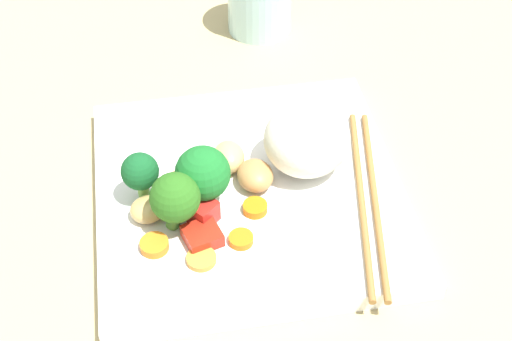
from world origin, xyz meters
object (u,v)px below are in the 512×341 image
(square_plate, at_px, (249,192))
(chopstick_pair, at_px, (368,198))
(broccoli_floret_0, at_px, (175,198))
(rice_mound, at_px, (307,139))
(carrot_slice_0, at_px, (154,245))

(square_plate, xyz_separation_m, chopstick_pair, (0.04, 0.10, 0.01))
(broccoli_floret_0, xyz_separation_m, chopstick_pair, (-0.00, 0.17, -0.03))
(square_plate, bearing_deg, broccoli_floret_0, -60.35)
(square_plate, distance_m, rice_mound, 0.07)
(rice_mound, distance_m, chopstick_pair, 0.08)
(broccoli_floret_0, bearing_deg, chopstick_pair, 90.63)
(chopstick_pair, bearing_deg, square_plate, 81.19)
(square_plate, distance_m, broccoli_floret_0, 0.09)
(square_plate, bearing_deg, chopstick_pair, 69.85)
(square_plate, height_order, carrot_slice_0, carrot_slice_0)
(rice_mound, bearing_deg, square_plate, -73.20)
(carrot_slice_0, bearing_deg, square_plate, 123.40)
(square_plate, xyz_separation_m, rice_mound, (-0.02, 0.06, 0.04))
(square_plate, bearing_deg, rice_mound, 106.80)
(rice_mound, bearing_deg, broccoli_floret_0, -65.83)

